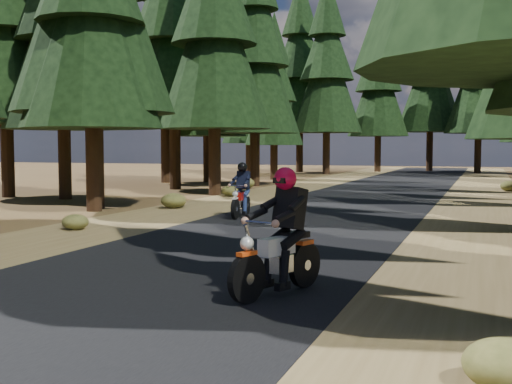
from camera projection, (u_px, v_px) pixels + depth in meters
ground at (230, 253)px, 12.53m from camera, size 120.00×120.00×0.00m
road at (300, 224)px, 17.22m from camera, size 6.00×100.00×0.01m
shoulder_l at (149, 218)px, 18.77m from camera, size 3.20×100.00×0.01m
shoulder_r at (481, 232)px, 15.67m from camera, size 3.20×100.00×0.01m
pine_forest at (389, 30)px, 31.74m from camera, size 34.59×55.08×16.32m
understory_shrubs at (379, 209)px, 18.46m from camera, size 14.70×31.51×0.68m
rider_lead at (277, 253)px, 8.90m from camera, size 1.25×2.08×1.78m
rider_follow at (241, 199)px, 18.83m from camera, size 0.70×1.85×1.61m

